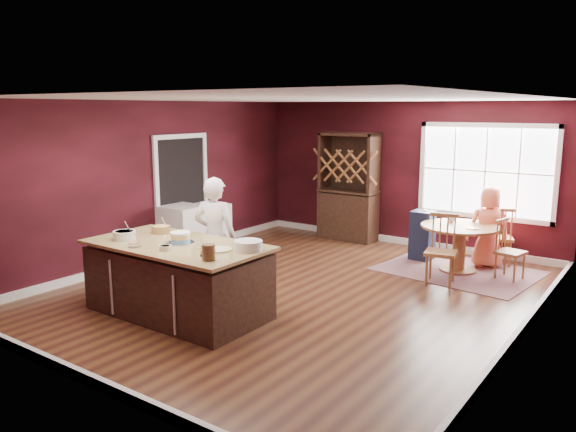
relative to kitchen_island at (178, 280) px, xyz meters
The scene contains 28 objects.
room_shell 2.03m from the kitchen_island, 65.11° to the left, with size 7.00×7.00×7.00m.
window 5.70m from the kitchen_island, 66.13° to the left, with size 2.36×0.10×1.66m, color white, non-canonical shape.
doorway 3.20m from the kitchen_island, 134.41° to the left, with size 0.08×1.26×2.13m, color white, non-canonical shape.
kitchen_island is the anchor object (origin of this frame).
dining_table 4.54m from the kitchen_island, 60.02° to the left, with size 1.22×1.22×0.75m.
baker 0.90m from the kitchen_island, 96.12° to the left, with size 0.61×0.40×1.67m, color silver.
layer_cake 0.55m from the kitchen_island, 46.94° to the left, with size 0.35×0.35×0.14m, color white, non-canonical shape.
bowl_blue 0.91m from the kitchen_island, 161.72° to the right, with size 0.29×0.29×0.11m, color white.
bowl_yellow 0.86m from the kitchen_island, 153.51° to the left, with size 0.25×0.25×0.10m, color olive.
bowl_pink 0.72m from the kitchen_island, 123.04° to the right, with size 0.16×0.16×0.06m, color silver.
bowl_olive 0.61m from the kitchen_island, 66.05° to the right, with size 0.14×0.14×0.05m, color beige.
drinking_glass 0.70m from the kitchen_island, ahead, with size 0.08×0.08×0.16m, color silver.
dinner_plate 0.84m from the kitchen_island, ahead, with size 0.29×0.29×0.02m, color #F3ECB5.
white_tub 1.12m from the kitchen_island, 14.96° to the left, with size 0.34×0.34×0.12m, color white.
stoneware_crock 1.10m from the kitchen_island, 21.44° to the right, with size 0.15×0.15×0.18m, color #483721.
toy_figurine 0.93m from the kitchen_island, 21.36° to the right, with size 0.05×0.05×0.08m, color yellow, non-canonical shape.
rug 4.56m from the kitchen_island, 60.02° to the left, with size 2.31×1.79×0.01m, color brown.
chair_east 5.00m from the kitchen_island, 52.38° to the left, with size 0.39×0.37×0.93m, color brown, non-canonical shape.
chair_south 3.85m from the kitchen_island, 53.96° to the left, with size 0.44×0.42×1.06m, color brown, non-canonical shape.
chair_north 5.42m from the kitchen_island, 60.37° to the left, with size 0.42×0.40×1.00m, color brown, non-canonical shape.
seated_woman 5.13m from the kitchen_island, 59.96° to the left, with size 0.66×0.43×1.34m, color #F77A5D.
high_chair 4.53m from the kitchen_island, 70.52° to the left, with size 0.36×0.36×0.89m, color #151F37, non-canonical shape.
toddler 4.55m from the kitchen_island, 70.48° to the left, with size 0.18×0.14×0.26m, color #8CA5BF, non-canonical shape.
table_plate 4.56m from the kitchen_island, 56.57° to the left, with size 0.20×0.20×0.01m, color beige.
table_cup 4.61m from the kitchen_island, 63.42° to the left, with size 0.13×0.13×0.10m, color silver.
hutch 4.92m from the kitchen_island, 93.40° to the left, with size 1.15×0.48×2.11m, color #331C0E.
washer 2.69m from the kitchen_island, 134.16° to the left, with size 0.64×0.62×0.93m, color white.
dryer 3.18m from the kitchen_island, 126.10° to the left, with size 0.60×0.58×0.87m, color silver.
Camera 1 is at (4.30, -6.38, 2.58)m, focal length 35.00 mm.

